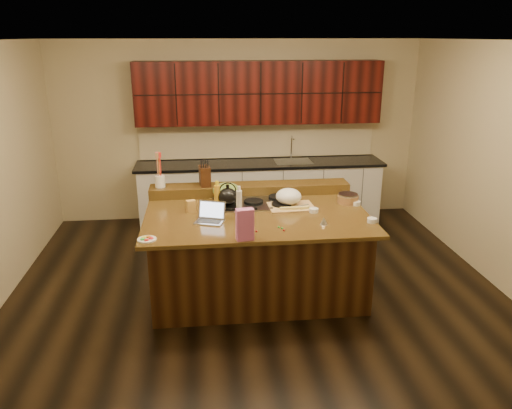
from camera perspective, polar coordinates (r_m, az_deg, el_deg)
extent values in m
cube|color=black|center=(5.78, 0.06, -9.64)|extent=(5.50, 5.00, 0.01)
cube|color=silver|center=(5.08, 0.07, 18.33)|extent=(5.50, 5.00, 0.01)
cube|color=tan|center=(7.70, -2.04, 8.34)|extent=(5.50, 0.01, 2.70)
cube|color=tan|center=(2.96, 5.54, -9.47)|extent=(5.50, 0.01, 2.70)
cube|color=tan|center=(6.20, 26.31, 3.82)|extent=(0.01, 5.00, 2.70)
cube|color=black|center=(5.58, 0.06, -5.62)|extent=(2.22, 1.42, 0.88)
cube|color=black|center=(5.41, 0.06, -1.17)|extent=(2.40, 1.60, 0.04)
cube|color=black|center=(6.04, -0.68, 1.79)|extent=(2.40, 0.30, 0.12)
cube|color=gray|center=(5.68, -0.28, 0.09)|extent=(0.92, 0.52, 0.02)
cylinder|color=black|center=(5.77, -3.38, 0.61)|extent=(0.22, 0.22, 0.03)
cylinder|color=black|center=(5.83, 2.52, 0.81)|extent=(0.22, 0.22, 0.03)
cylinder|color=black|center=(5.53, -3.23, -0.23)|extent=(0.22, 0.22, 0.03)
cylinder|color=black|center=(5.59, 2.92, -0.01)|extent=(0.22, 0.22, 0.03)
cylinder|color=black|center=(5.67, -0.28, 0.31)|extent=(0.22, 0.22, 0.03)
cube|color=silver|center=(7.63, 0.48, 1.27)|extent=(3.60, 0.62, 0.90)
cube|color=black|center=(7.50, 0.49, 4.69)|extent=(3.70, 0.66, 0.04)
cube|color=gray|center=(7.57, 4.27, 4.89)|extent=(0.55, 0.42, 0.01)
cylinder|color=gray|center=(7.70, 4.06, 6.55)|extent=(0.02, 0.02, 0.36)
cube|color=black|center=(7.46, 0.38, 12.67)|extent=(3.60, 0.34, 0.90)
cube|color=tan|center=(7.74, 0.22, 7.26)|extent=(3.60, 0.03, 0.50)
ellipsoid|color=black|center=(5.49, -3.25, 0.90)|extent=(0.28, 0.28, 0.19)
ellipsoid|color=#56742E|center=(5.74, -3.40, 1.60)|extent=(0.37, 0.37, 0.18)
cube|color=#B7B7BC|center=(5.15, -5.36, -1.99)|extent=(0.33, 0.28, 0.01)
cube|color=black|center=(5.15, -5.36, -1.90)|extent=(0.26, 0.19, 0.00)
cube|color=#B7B7BC|center=(5.20, -5.06, -0.59)|extent=(0.29, 0.15, 0.18)
cube|color=silver|center=(5.20, -5.07, -0.61)|extent=(0.26, 0.13, 0.16)
cylinder|color=gold|center=(5.50, -4.44, 0.84)|extent=(0.09, 0.09, 0.27)
cylinder|color=silver|center=(5.37, -1.94, 0.32)|extent=(0.08, 0.08, 0.25)
cube|color=tan|center=(5.57, 4.03, -0.27)|extent=(0.51, 0.38, 0.02)
ellipsoid|color=white|center=(5.60, 3.74, 0.94)|extent=(0.29, 0.29, 0.18)
cube|color=#EDD872|center=(5.44, 3.32, -0.45)|extent=(0.11, 0.03, 0.03)
cube|color=#EDD872|center=(5.46, 4.44, -0.41)|extent=(0.11, 0.03, 0.03)
cube|color=#EDD872|center=(5.48, 5.56, -0.37)|extent=(0.11, 0.03, 0.03)
cylinder|color=gray|center=(5.57, 5.17, -0.13)|extent=(0.19, 0.08, 0.01)
cylinder|color=white|center=(5.26, 13.12, -1.76)|extent=(0.13, 0.13, 0.04)
cylinder|color=white|center=(5.76, 11.35, 0.15)|extent=(0.13, 0.13, 0.04)
cylinder|color=white|center=(5.45, 6.61, -0.66)|extent=(0.12, 0.12, 0.04)
cylinder|color=#996B3F|center=(5.81, 10.46, 0.61)|extent=(0.29, 0.29, 0.09)
cone|color=silver|center=(5.12, 7.75, -1.85)|extent=(0.09, 0.09, 0.07)
cube|color=#C45C9A|center=(4.66, -1.28, -2.29)|extent=(0.17, 0.11, 0.30)
cylinder|color=white|center=(4.81, -12.37, -3.91)|extent=(0.22, 0.22, 0.01)
cube|color=#C69445|center=(5.46, -7.43, -0.19)|extent=(0.11, 0.09, 0.13)
cylinder|color=white|center=(6.00, -10.91, 2.62)|extent=(0.15, 0.15, 0.14)
cube|color=black|center=(5.97, -5.87, 3.26)|extent=(0.14, 0.21, 0.24)
ellipsoid|color=red|center=(4.86, -2.09, -3.19)|extent=(0.02, 0.02, 0.02)
ellipsoid|color=#198C26|center=(4.99, 2.62, -2.59)|extent=(0.02, 0.02, 0.02)
ellipsoid|color=red|center=(4.96, -1.09, -2.72)|extent=(0.02, 0.02, 0.02)
ellipsoid|color=#198C26|center=(4.88, -2.13, -3.09)|extent=(0.02, 0.02, 0.02)
ellipsoid|color=red|center=(4.88, 0.05, -3.08)|extent=(0.02, 0.02, 0.02)
ellipsoid|color=#198C26|center=(4.96, 2.99, -2.73)|extent=(0.02, 0.02, 0.02)
ellipsoid|color=red|center=(4.91, 3.21, -2.94)|extent=(0.02, 0.02, 0.02)
ellipsoid|color=#198C26|center=(4.91, -1.99, -2.93)|extent=(0.02, 0.02, 0.02)
ellipsoid|color=red|center=(4.87, -0.62, -3.12)|extent=(0.02, 0.02, 0.02)
ellipsoid|color=#198C26|center=(5.01, -0.89, -2.48)|extent=(0.02, 0.02, 0.02)
ellipsoid|color=red|center=(4.82, -2.24, -3.38)|extent=(0.02, 0.02, 0.02)
ellipsoid|color=#198C26|center=(4.92, 3.19, -2.92)|extent=(0.02, 0.02, 0.02)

